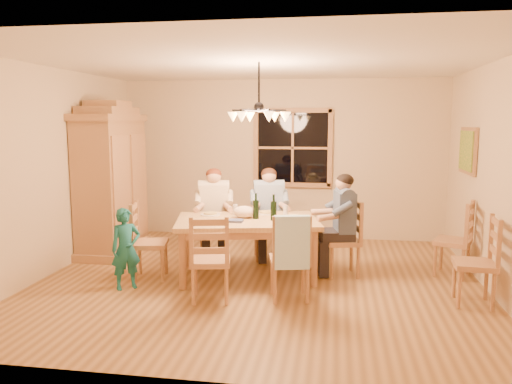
% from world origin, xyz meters
% --- Properties ---
extents(floor, '(5.50, 5.50, 0.00)m').
position_xyz_m(floor, '(0.00, 0.00, 0.00)').
color(floor, brown).
rests_on(floor, ground).
extents(ceiling, '(5.50, 5.00, 0.02)m').
position_xyz_m(ceiling, '(0.00, 0.00, 2.70)').
color(ceiling, white).
rests_on(ceiling, wall_back).
extents(wall_back, '(5.50, 0.02, 2.70)m').
position_xyz_m(wall_back, '(0.00, 2.50, 1.35)').
color(wall_back, beige).
rests_on(wall_back, floor).
extents(wall_left, '(0.02, 5.00, 2.70)m').
position_xyz_m(wall_left, '(-2.75, 0.00, 1.35)').
color(wall_left, beige).
rests_on(wall_left, floor).
extents(wall_right, '(0.02, 5.00, 2.70)m').
position_xyz_m(wall_right, '(2.75, 0.00, 1.35)').
color(wall_right, beige).
rests_on(wall_right, floor).
extents(window, '(1.30, 0.06, 1.30)m').
position_xyz_m(window, '(0.20, 2.47, 1.55)').
color(window, black).
rests_on(window, wall_back).
extents(painting, '(0.06, 0.78, 0.64)m').
position_xyz_m(painting, '(2.71, 1.20, 1.60)').
color(painting, '#996742').
rests_on(painting, wall_right).
extents(chandelier, '(0.77, 0.68, 0.71)m').
position_xyz_m(chandelier, '(-0.00, 0.00, 2.08)').
color(chandelier, black).
rests_on(chandelier, ceiling).
extents(armoire, '(0.66, 1.40, 2.30)m').
position_xyz_m(armoire, '(-2.42, 1.05, 1.06)').
color(armoire, '#996742').
rests_on(armoire, floor).
extents(dining_table, '(1.98, 1.45, 0.76)m').
position_xyz_m(dining_table, '(-0.18, 0.16, 0.66)').
color(dining_table, '#A9794B').
rests_on(dining_table, floor).
extents(chair_far_left, '(0.52, 0.50, 0.99)m').
position_xyz_m(chair_far_left, '(-0.79, 0.89, 0.30)').
color(chair_far_left, '#AE7F4D').
rests_on(chair_far_left, floor).
extents(chair_far_right, '(0.52, 0.50, 0.99)m').
position_xyz_m(chair_far_right, '(-0.02, 1.06, 0.30)').
color(chair_far_right, '#AE7F4D').
rests_on(chair_far_right, floor).
extents(chair_near_left, '(0.52, 0.50, 0.99)m').
position_xyz_m(chair_near_left, '(-0.43, -0.76, 0.30)').
color(chair_near_left, '#AE7F4D').
rests_on(chair_near_left, floor).
extents(chair_near_right, '(0.52, 0.50, 0.99)m').
position_xyz_m(chair_near_right, '(0.44, -0.57, 0.30)').
color(chair_near_right, '#AE7F4D').
rests_on(chair_near_right, floor).
extents(chair_end_left, '(0.50, 0.52, 0.99)m').
position_xyz_m(chair_end_left, '(-1.39, -0.10, 0.30)').
color(chair_end_left, '#AE7F4D').
rests_on(chair_end_left, floor).
extents(chair_end_right, '(0.50, 0.52, 0.99)m').
position_xyz_m(chair_end_right, '(1.04, 0.42, 0.30)').
color(chair_end_right, '#AE7F4D').
rests_on(chair_end_right, floor).
extents(adult_woman, '(0.46, 0.49, 0.87)m').
position_xyz_m(adult_woman, '(-0.79, 0.89, 0.84)').
color(adult_woman, beige).
rests_on(adult_woman, floor).
extents(adult_plaid_man, '(0.46, 0.49, 0.87)m').
position_xyz_m(adult_plaid_man, '(-0.02, 1.06, 0.84)').
color(adult_plaid_man, '#365E96').
rests_on(adult_plaid_man, floor).
extents(adult_slate_man, '(0.49, 0.46, 0.87)m').
position_xyz_m(adult_slate_man, '(1.04, 0.42, 0.84)').
color(adult_slate_man, '#465571').
rests_on(adult_slate_man, floor).
extents(towel, '(0.39, 0.18, 0.58)m').
position_xyz_m(towel, '(0.48, -0.76, 0.70)').
color(towel, '#B0DAEE').
rests_on(towel, chair_near_right).
extents(wine_bottle_a, '(0.08, 0.08, 0.33)m').
position_xyz_m(wine_bottle_a, '(-0.07, 0.19, 0.93)').
color(wine_bottle_a, black).
rests_on(wine_bottle_a, dining_table).
extents(wine_bottle_b, '(0.08, 0.08, 0.33)m').
position_xyz_m(wine_bottle_b, '(0.17, 0.13, 0.93)').
color(wine_bottle_b, black).
rests_on(wine_bottle_b, dining_table).
extents(plate_woman, '(0.26, 0.26, 0.02)m').
position_xyz_m(plate_woman, '(-0.70, 0.33, 0.77)').
color(plate_woman, white).
rests_on(plate_woman, dining_table).
extents(plate_plaid, '(0.26, 0.26, 0.02)m').
position_xyz_m(plate_plaid, '(0.02, 0.54, 0.77)').
color(plate_plaid, white).
rests_on(plate_plaid, dining_table).
extents(plate_slate, '(0.26, 0.26, 0.02)m').
position_xyz_m(plate_slate, '(0.46, 0.30, 0.77)').
color(plate_slate, white).
rests_on(plate_slate, dining_table).
extents(wine_glass_a, '(0.06, 0.06, 0.14)m').
position_xyz_m(wine_glass_a, '(-0.38, 0.42, 0.83)').
color(wine_glass_a, silver).
rests_on(wine_glass_a, dining_table).
extents(wine_glass_b, '(0.06, 0.06, 0.14)m').
position_xyz_m(wine_glass_b, '(0.29, 0.42, 0.83)').
color(wine_glass_b, silver).
rests_on(wine_glass_b, dining_table).
extents(cap, '(0.20, 0.20, 0.11)m').
position_xyz_m(cap, '(0.44, -0.00, 0.82)').
color(cap, beige).
rests_on(cap, dining_table).
extents(napkin, '(0.21, 0.18, 0.03)m').
position_xyz_m(napkin, '(-0.28, -0.06, 0.78)').
color(napkin, '#444E7C').
rests_on(napkin, dining_table).
extents(cloth_bundle, '(0.28, 0.22, 0.15)m').
position_xyz_m(cloth_bundle, '(-0.23, 0.24, 0.84)').
color(cloth_bundle, beige).
rests_on(cloth_bundle, dining_table).
extents(child, '(0.43, 0.41, 0.98)m').
position_xyz_m(child, '(-1.53, -0.53, 0.49)').
color(child, '#196C73').
rests_on(child, floor).
extents(chair_spare_front, '(0.45, 0.47, 0.99)m').
position_xyz_m(chair_spare_front, '(2.45, -0.42, 0.30)').
color(chair_spare_front, '#AE7F4D').
rests_on(chair_spare_front, floor).
extents(chair_spare_back, '(0.56, 0.57, 0.99)m').
position_xyz_m(chair_spare_back, '(2.45, 0.62, 0.30)').
color(chair_spare_back, '#AE7F4D').
rests_on(chair_spare_back, floor).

